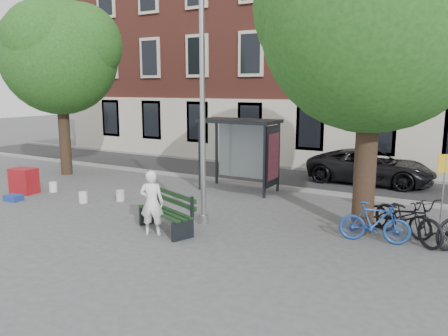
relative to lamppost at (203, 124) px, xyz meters
name	(u,v)px	position (x,y,z in m)	size (l,w,h in m)	color
ground	(204,223)	(0.00, 0.00, -2.78)	(90.00, 90.00, 0.00)	#4C4C4F
road	(293,178)	(0.00, 7.00, -2.78)	(40.00, 4.00, 0.01)	#28282B
curb_near	(274,186)	(0.00, 5.00, -2.72)	(40.00, 0.25, 0.12)	gray
curb_far	(309,169)	(0.00, 9.00, -2.72)	(40.00, 0.25, 0.12)	gray
building_row	(340,22)	(0.00, 13.00, 4.22)	(30.00, 8.00, 14.00)	brown
lamppost	(203,124)	(0.00, 0.00, 0.00)	(0.28, 0.35, 6.11)	#9EA0A3
tree_right	(374,8)	(4.01, 1.38, 2.83)	(5.76, 5.60, 8.20)	black
tree_left	(57,52)	(-8.99, 2.88, 2.43)	(5.18, 4.86, 7.40)	black
bus_shelter	(250,139)	(-0.61, 4.11, -0.87)	(2.85, 1.45, 2.62)	#1E2328
painter	(152,203)	(-0.64, -1.45, -1.94)	(0.61, 0.40, 1.68)	white
bench	(167,214)	(-0.48, -1.03, -2.32)	(2.04, 1.28, 1.00)	#1E2328
bike_a	(399,215)	(4.87, 1.75, -2.30)	(0.65, 1.86, 0.98)	black
bike_b	(375,222)	(4.45, 0.76, -2.28)	(0.48, 1.69, 1.01)	navy
bike_c	(408,217)	(5.12, 1.36, -2.21)	(0.77, 2.19, 1.15)	black
car_dark	(370,167)	(2.94, 7.68, -2.12)	(2.21, 4.80, 1.33)	black
red_stand	(24,181)	(-7.49, -0.20, -2.33)	(0.90, 0.60, 0.90)	maroon
blue_crate	(13,198)	(-6.85, -1.09, -2.68)	(0.55, 0.40, 0.20)	navy
bucket_a	(53,187)	(-6.75, 0.44, -2.60)	(0.28, 0.28, 0.36)	white
bucket_b	(83,197)	(-4.63, -0.10, -2.60)	(0.28, 0.28, 0.36)	silver
bucket_c	(120,196)	(-3.73, 0.68, -2.60)	(0.28, 0.28, 0.36)	silver
notice_sign	(444,175)	(5.81, 2.23, -1.23)	(0.35, 0.14, 2.09)	#9EA0A3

